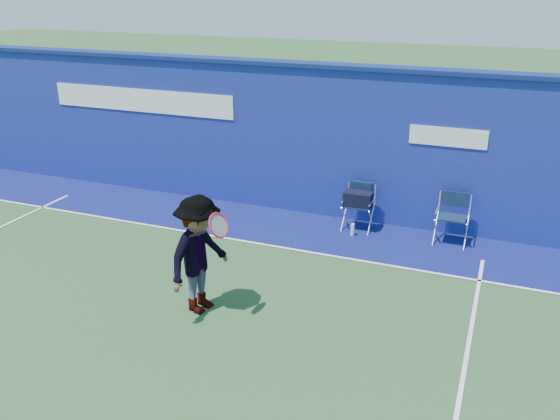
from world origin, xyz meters
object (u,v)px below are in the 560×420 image
at_px(directors_chair_left, 358,210).
at_px(tennis_player, 199,255).
at_px(water_bottle, 353,230).
at_px(directors_chair_right, 451,228).

height_order(directors_chair_left, tennis_player, tennis_player).
relative_size(water_bottle, tennis_player, 0.14).
bearing_deg(tennis_player, directors_chair_left, 69.91).
bearing_deg(tennis_player, water_bottle, 68.00).
relative_size(directors_chair_right, tennis_player, 0.52).
distance_m(water_bottle, tennis_player, 3.79).
distance_m(directors_chair_right, water_bottle, 1.82).
bearing_deg(directors_chair_left, directors_chair_right, -0.21).
height_order(directors_chair_right, tennis_player, tennis_player).
height_order(directors_chair_right, water_bottle, directors_chair_right).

